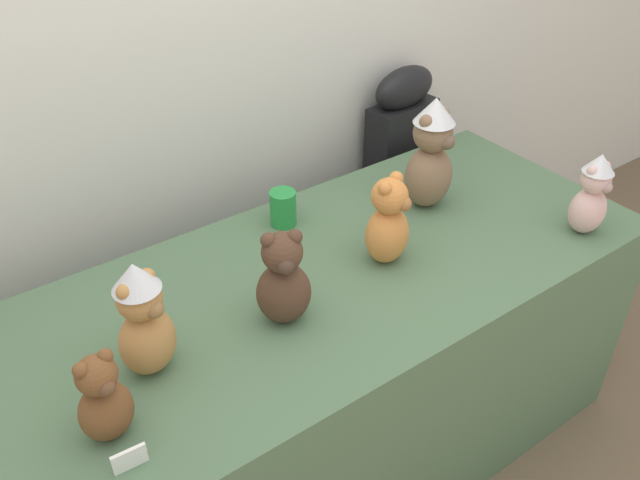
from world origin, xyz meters
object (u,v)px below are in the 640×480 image
teddy_bear_blush (592,195)px  teddy_bear_chestnut (103,400)px  display_table (320,377)px  party_cup_green (283,208)px  instrument_case (396,191)px  teddy_bear_caramel (144,320)px  teddy_bear_mocha (431,155)px  teddy_bear_ginger (388,223)px  teddy_bear_cocoa (283,280)px

teddy_bear_blush → teddy_bear_chestnut: (-1.42, 0.11, -0.02)m
display_table → party_cup_green: bearing=77.4°
instrument_case → party_cup_green: 0.81m
instrument_case → teddy_bear_chestnut: (-1.42, -0.70, 0.36)m
teddy_bear_blush → teddy_bear_caramel: size_ratio=0.86×
teddy_bear_mocha → teddy_bear_ginger: 0.33m
teddy_bear_caramel → teddy_bear_ginger: bearing=-20.8°
teddy_bear_chestnut → teddy_bear_mocha: teddy_bear_mocha is taller
teddy_bear_ginger → party_cup_green: (-0.13, 0.32, -0.07)m
teddy_bear_chestnut → teddy_bear_ginger: teddy_bear_ginger is taller
display_table → teddy_bear_ginger: teddy_bear_ginger is taller
teddy_bear_cocoa → teddy_bear_blush: size_ratio=1.03×
teddy_bear_chestnut → party_cup_green: (0.72, 0.45, -0.05)m
teddy_bear_chestnut → teddy_bear_caramel: size_ratio=0.74×
teddy_bear_caramel → teddy_bear_chestnut: bearing=-160.8°
teddy_bear_caramel → teddy_bear_mocha: bearing=-12.4°
teddy_bear_blush → party_cup_green: 0.90m
instrument_case → teddy_bear_blush: 0.90m
instrument_case → teddy_bear_mocha: teddy_bear_mocha is taller
display_table → teddy_bear_mocha: size_ratio=5.50×
display_table → teddy_bear_mocha: (0.49, 0.10, 0.57)m
display_table → party_cup_green: (0.06, 0.27, 0.45)m
teddy_bear_cocoa → teddy_bear_blush: bearing=11.1°
teddy_bear_blush → party_cup_green: bearing=144.8°
teddy_bear_cocoa → teddy_bear_chestnut: bearing=-147.1°
instrument_case → teddy_bear_caramel: (-1.27, -0.58, 0.41)m
display_table → teddy_bear_mocha: bearing=11.9°
display_table → teddy_bear_mocha: 0.76m
teddy_bear_chestnut → teddy_bear_cocoa: bearing=1.0°
party_cup_green → instrument_case: bearing=20.1°
display_table → instrument_case: bearing=34.8°
teddy_bear_chestnut → party_cup_green: bearing=23.0°
teddy_bear_ginger → teddy_bear_mocha: bearing=6.0°
display_table → teddy_bear_chestnut: (-0.66, -0.17, 0.50)m
teddy_bear_cocoa → teddy_bear_caramel: size_ratio=0.88×
teddy_bear_caramel → display_table: bearing=-15.5°
teddy_bear_chestnut → teddy_bear_mocha: (1.14, 0.28, 0.07)m
teddy_bear_caramel → party_cup_green: 0.66m
display_table → teddy_bear_caramel: (-0.51, -0.05, 0.54)m
teddy_bear_mocha → teddy_bear_caramel: teddy_bear_mocha is taller
instrument_case → teddy_bear_mocha: 0.67m
teddy_bear_blush → instrument_case: bearing=93.2°
instrument_case → teddy_bear_ginger: size_ratio=3.94×
instrument_case → party_cup_green: bearing=-166.3°
party_cup_green → teddy_bear_chestnut: bearing=-148.1°
instrument_case → teddy_bear_chestnut: size_ratio=4.75×
teddy_bear_mocha → teddy_bear_ginger: teddy_bear_mocha is taller
teddy_bear_ginger → teddy_bear_cocoa: bearing=165.7°
teddy_bear_blush → teddy_bear_caramel: (-1.27, 0.23, 0.02)m
teddy_bear_chestnut → teddy_bear_caramel: (0.15, 0.12, 0.04)m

